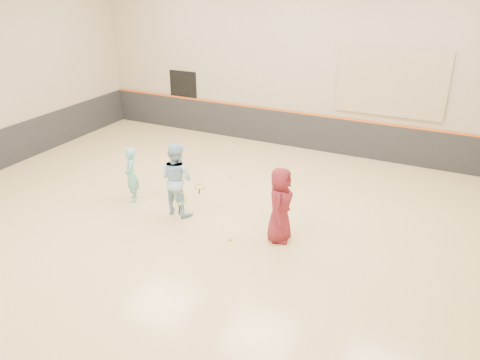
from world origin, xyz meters
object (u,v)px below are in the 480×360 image
at_px(girl, 131,175).
at_px(spare_racket, 200,186).
at_px(young_man, 280,205).
at_px(instructor, 176,179).

distance_m(girl, spare_racket, 1.99).
height_order(young_man, spare_racket, young_man).
height_order(girl, young_man, young_man).
bearing_deg(spare_racket, instructor, -80.18).
xyz_separation_m(young_man, spare_racket, (-3.01, 1.59, -0.85)).
distance_m(instructor, spare_racket, 1.76).
bearing_deg(young_man, spare_racket, 53.26).
relative_size(instructor, young_man, 1.05).
distance_m(girl, instructor, 1.44).
xyz_separation_m(girl, spare_racket, (1.17, 1.45, -0.71)).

